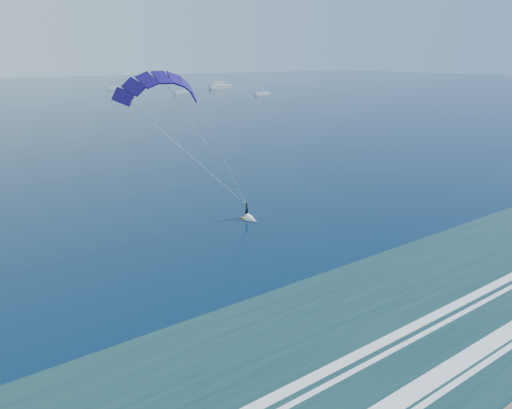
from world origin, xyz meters
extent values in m
cube|color=#1E423F|center=(0.00, 8.00, 0.01)|extent=(600.00, 22.00, 0.03)
cube|color=white|center=(0.00, 5.50, 0.04)|extent=(600.00, 1.10, 0.07)
cube|color=white|center=(0.00, 9.50, 0.04)|extent=(600.00, 0.70, 0.07)
cube|color=#B97915|center=(9.80, 34.42, 0.04)|extent=(1.40, 0.45, 0.08)
imported|color=black|center=(9.80, 34.42, 0.94)|extent=(0.63, 0.74, 1.72)
cone|color=white|center=(9.65, 33.12, 0.08)|extent=(1.31, 1.74, 1.10)
cube|color=white|center=(119.91, 226.86, 1.01)|extent=(13.78, 3.67, 2.02)
cube|color=white|center=(118.91, 226.86, 2.94)|extent=(6.43, 2.94, 1.84)
cylinder|color=silver|center=(118.91, 226.86, 4.86)|extent=(0.16, 0.16, 2.00)
cube|color=white|center=(68.30, 255.28, 0.60)|extent=(9.05, 2.40, 1.20)
cylinder|color=silver|center=(68.30, 255.28, 6.73)|extent=(0.18, 0.18, 11.06)
cylinder|color=silver|center=(69.50, 255.28, 2.00)|extent=(2.60, 0.12, 0.12)
cube|color=white|center=(86.04, 206.08, 0.60)|extent=(9.24, 2.40, 1.20)
cylinder|color=silver|center=(86.04, 206.08, 6.87)|extent=(0.18, 0.18, 11.34)
cylinder|color=silver|center=(87.24, 206.08, 2.00)|extent=(2.60, 0.12, 0.12)
cube|color=white|center=(111.54, 173.58, 0.60)|extent=(7.98, 2.40, 1.20)
cylinder|color=silver|center=(111.54, 173.58, 6.06)|extent=(0.18, 0.18, 9.71)
cylinder|color=silver|center=(112.74, 173.58, 2.00)|extent=(2.60, 0.12, 0.12)
camera|label=1|loc=(-17.34, -6.41, 17.49)|focal=32.00mm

